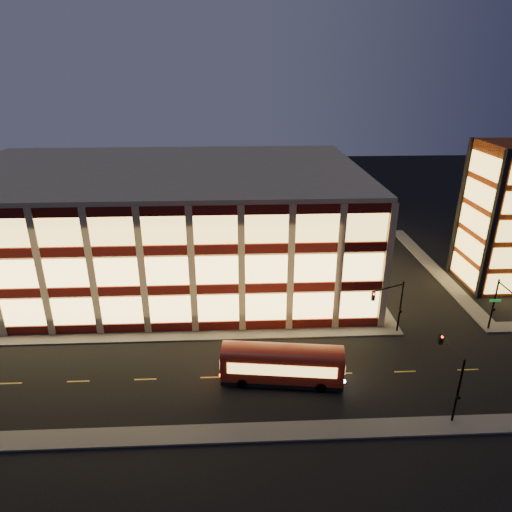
{
  "coord_description": "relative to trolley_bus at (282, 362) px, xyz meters",
  "views": [
    {
      "loc": [
        6.47,
        -40.19,
        26.5
      ],
      "look_at": [
        8.75,
        8.0,
        6.05
      ],
      "focal_mm": 32.0,
      "sensor_mm": 36.0,
      "label": 1
    }
  ],
  "objects": [
    {
      "name": "trolley_bus",
      "position": [
        0.0,
        0.0,
        0.0
      ],
      "size": [
        11.01,
        4.02,
        3.64
      ],
      "rotation": [
        0.0,
        0.0,
        -0.13
      ],
      "color": "maroon",
      "rests_on": "ground"
    },
    {
      "name": "traffic_signal_right",
      "position": [
        23.13,
        6.17,
        2.08
      ],
      "size": [
        1.2,
        4.37,
        6.0
      ],
      "color": "black",
      "rests_on": "ground"
    },
    {
      "name": "office_building",
      "position": [
        -13.28,
        23.71,
        5.23
      ],
      "size": [
        50.45,
        30.45,
        14.5
      ],
      "color": "tan",
      "rests_on": "ground"
    },
    {
      "name": "traffic_signal_near",
      "position": [
        13.13,
        -4.24,
        2.11
      ],
      "size": [
        0.32,
        4.45,
        6.0
      ],
      "color": "black",
      "rests_on": "ground"
    },
    {
      "name": "ground",
      "position": [
        -10.37,
        6.79,
        -2.02
      ],
      "size": [
        200.0,
        200.0,
        0.0
      ],
      "primitive_type": "plane",
      "color": "black",
      "rests_on": "ground"
    },
    {
      "name": "sidewalk_office_south",
      "position": [
        -13.37,
        7.79,
        -1.94
      ],
      "size": [
        54.0,
        2.0,
        0.15
      ],
      "primitive_type": "cube",
      "color": "#514F4C",
      "rests_on": "ground"
    },
    {
      "name": "sidewalk_tower_west",
      "position": [
        23.63,
        23.79,
        -1.94
      ],
      "size": [
        2.0,
        30.0,
        0.15
      ],
      "primitive_type": "cube",
      "color": "#514F4C",
      "rests_on": "ground"
    },
    {
      "name": "stair_tower",
      "position": [
        29.58,
        18.75,
        6.97
      ],
      "size": [
        8.6,
        8.6,
        18.0
      ],
      "color": "#8C3814",
      "rests_on": "ground"
    },
    {
      "name": "sidewalk_office_east",
      "position": [
        12.63,
        23.79,
        -1.94
      ],
      "size": [
        2.0,
        30.0,
        0.15
      ],
      "primitive_type": "cube",
      "color": "#514F4C",
      "rests_on": "ground"
    },
    {
      "name": "sidewalk_near",
      "position": [
        -10.37,
        -6.21,
        -1.94
      ],
      "size": [
        100.0,
        2.0,
        0.15
      ],
      "primitive_type": "cube",
      "color": "#514F4C",
      "rests_on": "ground"
    },
    {
      "name": "traffic_signal_far",
      "position": [
        11.84,
        7.03,
        2.09
      ],
      "size": [
        3.79,
        1.87,
        6.0
      ],
      "color": "black",
      "rests_on": "ground"
    }
  ]
}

